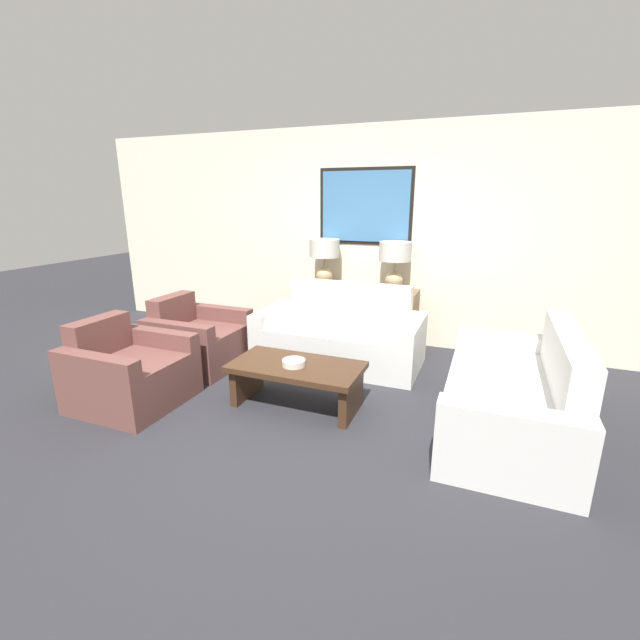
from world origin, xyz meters
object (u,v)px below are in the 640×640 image
Objects in this scene: console_table at (357,316)px; couch_by_side at (513,397)px; armchair_near_back_wall at (198,341)px; armchair_near_camera at (130,374)px; decorative_bowl at (294,363)px; couch_by_back_wall at (340,337)px; table_lamp_right at (395,258)px; coffee_table at (296,375)px; table_lamp_left at (324,255)px.

console_table is 2.39m from couch_by_side.
armchair_near_camera is (0.00, -0.98, 0.00)m from armchair_near_back_wall.
couch_by_side is 2.08× the size of armchair_near_back_wall.
armchair_near_camera reaches higher than decorative_bowl.
armchair_near_back_wall is at bearing -153.85° from couch_by_back_wall.
couch_by_back_wall is 1.00× the size of couch_by_side.
decorative_bowl is (-0.44, -1.89, -0.69)m from table_lamp_right.
coffee_table is 1.52m from armchair_near_camera.
console_table is at bearing 58.60° from armchair_near_camera.
couch_by_side is 1.57× the size of coffee_table.
couch_by_back_wall is (0.45, -0.66, -0.83)m from table_lamp_left.
coffee_table is (-1.77, -0.26, 0.01)m from couch_by_side.
armchair_near_back_wall is at bearing 90.00° from armchair_near_camera.
couch_by_back_wall is 1.24m from decorative_bowl.
armchair_near_back_wall reaches higher than decorative_bowl.
armchair_near_back_wall is (-1.88, -1.36, -0.84)m from table_lamp_right.
table_lamp_right is at bearing 35.89° from armchair_near_back_wall.
console_table is 1.69× the size of armchair_near_back_wall.
couch_by_side is at bearing -41.73° from console_table.
table_lamp_left is 2.06m from decorative_bowl.
table_lamp_right is 0.51× the size of coffee_table.
armchair_near_back_wall is at bearing -136.47° from console_table.
table_lamp_right is at bearing 130.02° from couch_by_side.
couch_by_side is at bearing 13.21° from armchair_near_camera.
decorative_bowl is (0.00, -1.23, 0.14)m from couch_by_back_wall.
decorative_bowl is (0.45, -1.89, -0.69)m from table_lamp_left.
armchair_near_camera is at bearing -121.40° from console_table.
console_table is 0.81× the size of couch_by_back_wall.
couch_by_back_wall is at bearing 26.15° from armchair_near_back_wall.
armchair_near_back_wall is at bearing 175.89° from couch_by_side.
couch_by_back_wall is 1.57× the size of coffee_table.
armchair_near_camera is (-1.88, -2.34, -0.84)m from table_lamp_right.
console_table reaches higher than decorative_bowl.
couch_by_back_wall reaches higher than coffee_table.
decorative_bowl is at bearing -20.34° from armchair_near_back_wall.
couch_by_back_wall reaches higher than armchair_near_camera.
armchair_near_camera is (-1.43, -0.49, -0.02)m from coffee_table.
decorative_bowl is at bearing -170.40° from couch_by_side.
decorative_bowl is at bearing -89.89° from console_table.
couch_by_back_wall is 2.08× the size of armchair_near_camera.
couch_by_back_wall is 2.08× the size of armchair_near_back_wall.
couch_by_back_wall is at bearing 49.71° from armchair_near_camera.
armchair_near_camera is (-1.43, -1.68, -0.01)m from couch_by_back_wall.
armchair_near_back_wall is at bearing 159.66° from decorative_bowl.
coffee_table is at bearing -89.83° from console_table.
table_lamp_left is 1.15m from couch_by_back_wall.
couch_by_back_wall reaches higher than decorative_bowl.
armchair_near_camera is at bearing -162.46° from decorative_bowl.
table_lamp_left reaches higher than coffee_table.
table_lamp_right is 0.32× the size of couch_by_back_wall.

